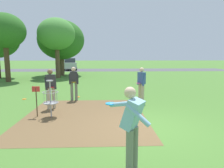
% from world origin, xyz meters
% --- Properties ---
extents(ground_plane, '(160.00, 160.00, 0.00)m').
position_xyz_m(ground_plane, '(0.00, 0.00, 0.00)').
color(ground_plane, '#47752D').
extents(dirt_tee_pad, '(4.51, 5.17, 0.01)m').
position_xyz_m(dirt_tee_pad, '(-2.17, 1.30, 0.00)').
color(dirt_tee_pad, brown).
rests_on(dirt_tee_pad, ground).
extents(disc_golf_basket, '(0.98, 0.58, 1.39)m').
position_xyz_m(disc_golf_basket, '(-3.47, 1.21, 0.75)').
color(disc_golf_basket, '#9E9EA3').
rests_on(disc_golf_basket, ground).
extents(player_foreground_watching, '(0.49, 0.43, 1.71)m').
position_xyz_m(player_foreground_watching, '(-2.97, 3.88, 0.97)').
color(player_foreground_watching, slate).
rests_on(player_foreground_watching, ground).
extents(player_throwing, '(0.79, 0.97, 1.71)m').
position_xyz_m(player_throwing, '(-0.92, -2.40, 0.99)').
color(player_throwing, slate).
rests_on(player_throwing, ground).
extents(player_waiting_left, '(0.49, 0.45, 1.71)m').
position_xyz_m(player_waiting_left, '(-3.71, 2.35, 0.97)').
color(player_waiting_left, tan).
rests_on(player_waiting_left, ground).
extents(player_waiting_right, '(0.45, 0.49, 1.71)m').
position_xyz_m(player_waiting_right, '(0.35, 3.35, 0.97)').
color(player_waiting_right, tan).
rests_on(player_waiting_right, ground).
extents(frisbee_near_basket, '(0.23, 0.23, 0.02)m').
position_xyz_m(frisbee_near_basket, '(-2.90, 4.70, 0.01)').
color(frisbee_near_basket, orange).
rests_on(frisbee_near_basket, ground).
extents(frisbee_by_tee, '(0.21, 0.21, 0.02)m').
position_xyz_m(frisbee_by_tee, '(-5.63, 4.26, 0.01)').
color(frisbee_by_tee, orange).
rests_on(frisbee_by_tee, ground).
extents(tree_near_left, '(3.41, 3.41, 5.78)m').
position_xyz_m(tree_near_left, '(-9.76, 11.26, 4.29)').
color(tree_near_left, '#4C3823').
rests_on(tree_near_left, ground).
extents(tree_near_right, '(3.66, 3.66, 5.91)m').
position_xyz_m(tree_near_right, '(-6.13, 14.05, 4.32)').
color(tree_near_right, brown).
rests_on(tree_near_right, ground).
extents(tree_mid_center, '(5.10, 5.10, 6.15)m').
position_xyz_m(tree_mid_center, '(-6.21, 16.49, 3.97)').
color(tree_mid_center, brown).
rests_on(tree_mid_center, ground).
extents(parking_lot_strip, '(36.00, 6.00, 0.01)m').
position_xyz_m(parking_lot_strip, '(0.00, 24.79, 0.00)').
color(parking_lot_strip, '#4C4C51').
rests_on(parking_lot_strip, ground).
extents(parked_car_leftmost, '(2.65, 4.49, 1.84)m').
position_xyz_m(parked_car_leftmost, '(-6.81, 24.84, 0.92)').
color(parked_car_leftmost, '#B2B7BC').
rests_on(parked_car_leftmost, ground).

